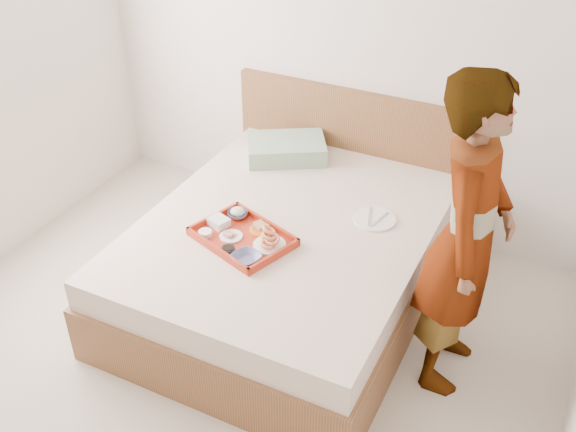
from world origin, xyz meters
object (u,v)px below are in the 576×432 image
(tray, at_px, (242,237))
(dinner_plate, at_px, (375,219))
(bed, at_px, (288,259))
(person, at_px, (467,239))

(tray, relative_size, dinner_plate, 2.10)
(bed, bearing_deg, dinner_plate, 29.10)
(bed, height_order, person, person)
(dinner_plate, bearing_deg, bed, -150.90)
(bed, bearing_deg, person, -8.47)
(tray, distance_m, dinner_plate, 0.77)
(bed, relative_size, dinner_plate, 8.14)
(tray, height_order, dinner_plate, tray)
(bed, distance_m, dinner_plate, 0.56)
(tray, bearing_deg, dinner_plate, 60.21)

